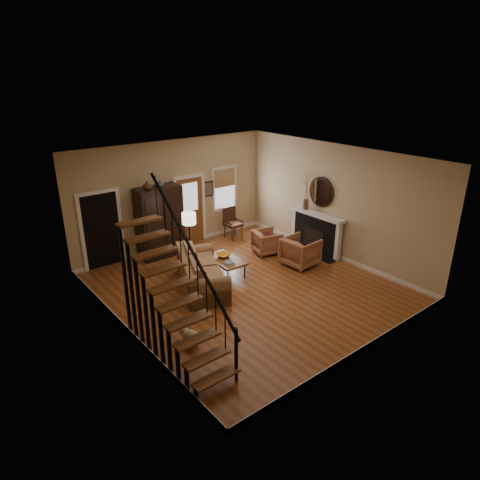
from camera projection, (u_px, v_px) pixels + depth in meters
room at (193, 217)px, 11.40m from camera, size 7.00×7.33×3.30m
staircase at (174, 281)px, 7.77m from camera, size 0.94×2.80×3.20m
fireplace at (317, 228)px, 12.82m from camera, size 0.33×1.95×2.30m
armoire at (160, 222)px, 12.41m from camera, size 1.30×0.60×2.10m
vase_a at (147, 185)px, 11.70m from camera, size 0.24×0.24×0.25m
vase_b at (160, 184)px, 11.94m from camera, size 0.20×0.20×0.21m
sofa at (202, 272)px, 10.78m from camera, size 1.82×2.49×0.85m
coffee_table at (225, 267)px, 11.54m from camera, size 0.72×1.19×0.45m
bowl at (223, 255)px, 11.58m from camera, size 0.40×0.40×0.10m
books at (228, 263)px, 11.16m from camera, size 0.21×0.29×0.05m
armchair_left at (300, 252)px, 12.02m from camera, size 0.95×0.93×0.82m
armchair_right at (267, 242)px, 12.85m from camera, size 0.96×0.94×0.70m
floor_lamp at (190, 241)px, 11.65m from camera, size 0.42×0.42×1.63m
side_chair at (233, 223)px, 13.94m from camera, size 0.54×0.54×1.02m
dog at (191, 338)px, 8.55m from camera, size 0.34×0.52×0.35m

